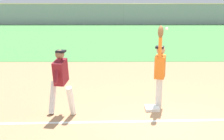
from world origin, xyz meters
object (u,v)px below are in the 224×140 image
(fielder, at_px, (160,68))
(parked_car_white, at_px, (201,16))
(first_base, at_px, (152,108))
(baseball, at_px, (167,28))
(parked_car_green, at_px, (42,16))
(parked_car_blue, at_px, (149,16))
(parked_car_tan, at_px, (93,16))
(runner, at_px, (61,78))

(fielder, bearing_deg, parked_car_white, -93.65)
(first_base, bearing_deg, parked_car_white, 71.00)
(baseball, bearing_deg, fielder, -123.92)
(parked_car_green, distance_m, parked_car_blue, 11.74)
(first_base, xyz_separation_m, parked_car_blue, (3.16, 25.62, 0.63))
(parked_car_green, relative_size, parked_car_white, 1.02)
(first_base, xyz_separation_m, parked_car_tan, (-2.97, 25.10, 0.63))
(fielder, height_order, parked_car_white, fielder)
(parked_car_blue, bearing_deg, parked_car_green, 178.57)
(parked_car_green, distance_m, parked_car_tan, 5.63)
(runner, relative_size, baseball, 23.24)
(parked_car_blue, xyz_separation_m, parked_car_white, (5.64, -0.05, 0.00))
(first_base, height_order, parked_car_tan, parked_car_tan)
(parked_car_green, height_order, parked_car_tan, same)
(parked_car_green, height_order, parked_car_blue, same)
(parked_car_green, bearing_deg, baseball, -67.91)
(fielder, relative_size, baseball, 30.81)
(first_base, height_order, baseball, baseball)
(parked_car_green, distance_m, parked_car_white, 17.38)
(parked_car_green, bearing_deg, parked_car_blue, 2.76)
(fielder, xyz_separation_m, parked_car_green, (-8.78, 25.33, -0.45))
(first_base, distance_m, parked_car_tan, 25.28)
(first_base, relative_size, parked_car_tan, 0.08)
(fielder, bearing_deg, baseball, -108.83)
(runner, bearing_deg, fielder, 22.78)
(fielder, relative_size, runner, 1.33)
(runner, bearing_deg, parked_car_tan, 102.47)
(runner, xyz_separation_m, parked_car_green, (-6.19, 25.87, -0.32))
(fielder, height_order, parked_car_green, fielder)
(parked_car_green, bearing_deg, parked_car_tan, -2.11)
(parked_car_tan, bearing_deg, runner, -82.93)
(first_base, relative_size, parked_car_green, 0.08)
(fielder, height_order, parked_car_blue, fielder)
(baseball, height_order, parked_car_green, baseball)
(parked_car_tan, xyz_separation_m, parked_car_white, (11.77, 0.47, 0.00))
(runner, relative_size, parked_car_green, 0.38)
(first_base, distance_m, parked_car_white, 27.05)
(baseball, distance_m, parked_car_blue, 25.32)
(baseball, xyz_separation_m, parked_car_white, (8.41, 25.08, -1.47))
(fielder, bearing_deg, runner, 26.70)
(parked_car_blue, distance_m, parked_car_white, 5.64)
(runner, height_order, parked_car_tan, runner)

